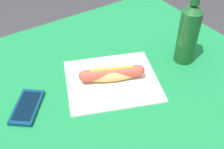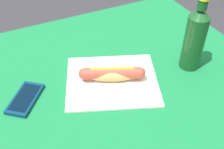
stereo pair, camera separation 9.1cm
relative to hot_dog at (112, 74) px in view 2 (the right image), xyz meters
The scene contains 5 objects.
dining_table 0.17m from the hot_dog, 136.28° to the left, with size 1.04×0.97×0.74m.
paper_wrapper 0.03m from the hot_dog, 90.00° to the right, with size 0.30×0.26×0.01m, color silver.
hot_dog is the anchor object (origin of this frame).
cell_phone 0.28m from the hot_dog, ahead, with size 0.14×0.15×0.01m.
soda_bottle 0.30m from the hot_dog, behind, with size 0.07×0.07×0.27m.
Camera 2 is at (0.32, 0.60, 1.37)m, focal length 44.88 mm.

